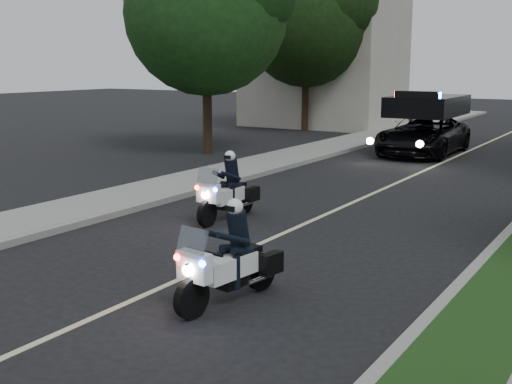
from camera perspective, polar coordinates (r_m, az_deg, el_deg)
ground at (r=10.82m, az=-7.28°, el=-7.88°), size 120.00×120.00×0.00m
curb_left at (r=21.09m, az=1.19°, el=1.83°), size 0.20×60.00×0.15m
sidewalk_left at (r=21.66m, az=-1.31°, el=2.09°), size 2.00×60.00×0.16m
building_far at (r=37.70m, az=6.01°, el=11.15°), size 8.00×6.00×7.00m
lane_marking at (r=19.36m, az=11.68°, el=0.53°), size 0.12×50.00×0.01m
police_moto_left at (r=14.94m, az=-2.53°, el=-2.43°), size 0.67×1.87×1.58m
police_moto_right at (r=9.89m, az=-2.33°, el=-9.67°), size 0.90×1.93×1.58m
police_suv at (r=26.40m, az=14.41°, el=3.22°), size 2.65×5.55×2.68m
bicycle at (r=35.33m, az=16.14°, el=5.08°), size 0.75×1.86×0.95m
cyclist at (r=35.33m, az=16.14°, el=5.08°), size 0.64×0.47×1.64m
tree_left_near at (r=25.90m, az=-4.24°, el=3.40°), size 8.28×8.28×10.49m
tree_left_far at (r=34.71m, az=4.29°, el=5.39°), size 6.61×6.61×10.54m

